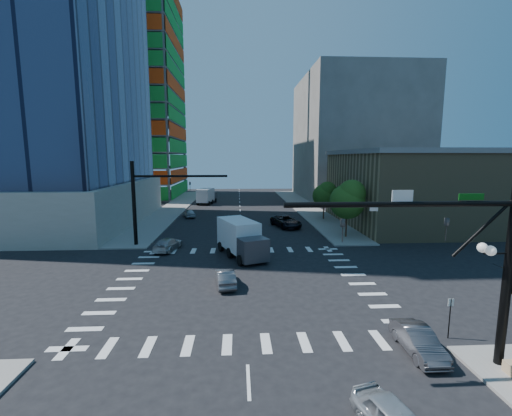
{
  "coord_description": "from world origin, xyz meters",
  "views": [
    {
      "loc": [
        -0.39,
        -25.39,
        9.49
      ],
      "look_at": [
        1.39,
        8.0,
        4.57
      ],
      "focal_mm": 24.0,
      "sensor_mm": 36.0,
      "label": 1
    }
  ],
  "objects": [
    {
      "name": "tree_north",
      "position": [
        12.93,
        25.9,
        3.99
      ],
      "size": [
        3.54,
        3.52,
        5.78
      ],
      "color": "#382316",
      "rests_on": "sidewalk_ne"
    },
    {
      "name": "no_parking_sign",
      "position": [
        10.7,
        -9.0,
        1.38
      ],
      "size": [
        0.3,
        0.06,
        2.2
      ],
      "color": "black",
      "rests_on": "ground"
    },
    {
      "name": "box_truck_near",
      "position": [
        0.01,
        6.65,
        1.53
      ],
      "size": [
        5.03,
        7.14,
        3.45
      ],
      "rotation": [
        0.0,
        0.0,
        0.38
      ],
      "color": "black",
      "rests_on": "ground"
    },
    {
      "name": "ground",
      "position": [
        0.0,
        0.0,
        0.0
      ],
      "size": [
        160.0,
        160.0,
        0.0
      ],
      "primitive_type": "plane",
      "color": "black",
      "rests_on": "ground"
    },
    {
      "name": "bg_building_ne",
      "position": [
        27.0,
        55.0,
        14.0
      ],
      "size": [
        24.0,
        30.0,
        28.0
      ],
      "primitive_type": "cube",
      "color": "#66615B",
      "rests_on": "ground"
    },
    {
      "name": "signal_mast_se",
      "position": [
        10.6,
        -11.5,
        5.01
      ],
      "size": [
        10.51,
        2.48,
        9.0
      ],
      "color": "black",
      "rests_on": "sidewalk_se"
    },
    {
      "name": "car_sb_cross",
      "position": [
        -1.39,
        -0.76,
        0.61
      ],
      "size": [
        1.83,
        3.86,
        1.22
      ],
      "primitive_type": "imported",
      "rotation": [
        0.0,
        0.0,
        3.29
      ],
      "color": "#57585D",
      "rests_on": "ground"
    },
    {
      "name": "construction_building",
      "position": [
        -27.41,
        61.93,
        24.61
      ],
      "size": [
        25.16,
        34.5,
        70.6
      ],
      "color": "slate",
      "rests_on": "ground"
    },
    {
      "name": "car_nb_far",
      "position": [
        6.22,
        20.68,
        0.81
      ],
      "size": [
        4.27,
        6.33,
        1.61
      ],
      "primitive_type": "imported",
      "rotation": [
        0.0,
        0.0,
        0.3
      ],
      "color": "black",
      "rests_on": "ground"
    },
    {
      "name": "car_nb_right",
      "position": [
        8.36,
        -10.24,
        0.62
      ],
      "size": [
        1.36,
        3.8,
        1.25
      ],
      "primitive_type": "imported",
      "rotation": [
        0.0,
        0.0,
        -0.01
      ],
      "color": "#4A4A4F",
      "rests_on": "ground"
    },
    {
      "name": "sidewalk_nw",
      "position": [
        -12.5,
        40.0,
        0.07
      ],
      "size": [
        5.0,
        60.0,
        0.15
      ],
      "primitive_type": "cube",
      "color": "gray",
      "rests_on": "ground"
    },
    {
      "name": "box_truck_far",
      "position": [
        -6.8,
        45.72,
        1.42
      ],
      "size": [
        3.85,
        6.51,
        3.2
      ],
      "rotation": [
        0.0,
        0.0,
        2.93
      ],
      "color": "black",
      "rests_on": "ground"
    },
    {
      "name": "road_markings",
      "position": [
        0.0,
        0.0,
        0.01
      ],
      "size": [
        20.0,
        20.0,
        0.01
      ],
      "primitive_type": "cube",
      "color": "silver",
      "rests_on": "ground"
    },
    {
      "name": "car_sb_near",
      "position": [
        -7.66,
        9.42,
        0.65
      ],
      "size": [
        2.76,
        4.79,
        1.31
      ],
      "primitive_type": "imported",
      "rotation": [
        0.0,
        0.0,
        2.93
      ],
      "color": "beige",
      "rests_on": "ground"
    },
    {
      "name": "signal_mast_nw",
      "position": [
        -10.0,
        11.5,
        5.49
      ],
      "size": [
        10.2,
        0.4,
        9.0
      ],
      "color": "black",
      "rests_on": "sidewalk_nw"
    },
    {
      "name": "car_sb_mid",
      "position": [
        -8.21,
        29.26,
        0.65
      ],
      "size": [
        2.67,
        4.09,
        1.29
      ],
      "primitive_type": "imported",
      "rotation": [
        0.0,
        0.0,
        3.47
      ],
      "color": "#A5A7AD",
      "rests_on": "ground"
    },
    {
      "name": "sidewalk_ne",
      "position": [
        12.5,
        40.0,
        0.07
      ],
      "size": [
        5.0,
        60.0,
        0.15
      ],
      "primitive_type": "cube",
      "color": "gray",
      "rests_on": "ground"
    },
    {
      "name": "commercial_building",
      "position": [
        25.0,
        22.0,
        5.31
      ],
      "size": [
        20.5,
        22.5,
        10.6
      ],
      "color": "#8B7751",
      "rests_on": "ground"
    },
    {
      "name": "tree_south",
      "position": [
        12.63,
        13.9,
        4.69
      ],
      "size": [
        4.16,
        4.16,
        6.82
      ],
      "color": "#382316",
      "rests_on": "sidewalk_ne"
    }
  ]
}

